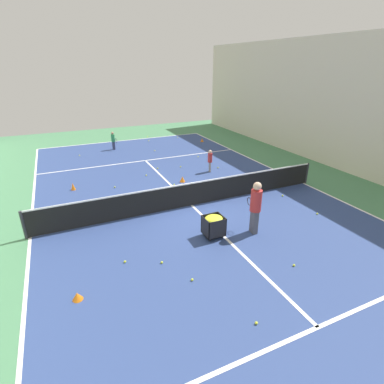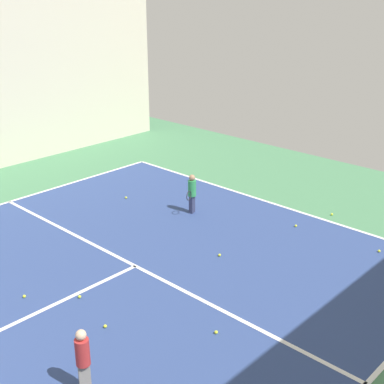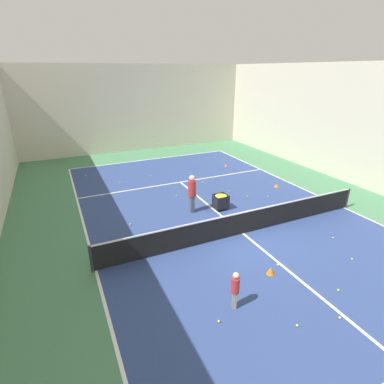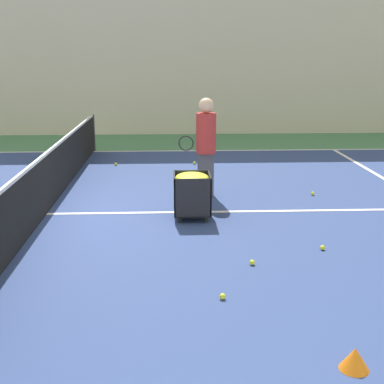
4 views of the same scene
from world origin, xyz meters
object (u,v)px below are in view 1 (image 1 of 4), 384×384
object	(u,v)px
player_near_baseline	(113,139)
training_cone_1	(77,296)
ball_cart	(214,222)
coach_at_net	(256,204)
training_cone_0	(202,140)
child_midcourt	(210,159)
tennis_net	(192,194)

from	to	relation	value
player_near_baseline	training_cone_1	bearing A→B (deg)	-30.98
ball_cart	training_cone_1	distance (m)	4.58
coach_at_net	training_cone_0	bearing A→B (deg)	-10.34
child_midcourt	training_cone_1	xyz separation A→B (m)	(7.29, 7.00, -0.58)
tennis_net	training_cone_1	world-z (taller)	tennis_net
training_cone_1	tennis_net	bearing A→B (deg)	-142.48
coach_at_net	ball_cart	world-z (taller)	coach_at_net
tennis_net	training_cone_1	size ratio (longest dim) A/B	46.88
child_midcourt	training_cone_0	world-z (taller)	child_midcourt
player_near_baseline	training_cone_0	world-z (taller)	player_near_baseline
tennis_net	ball_cart	world-z (taller)	tennis_net
child_midcourt	ball_cart	distance (m)	6.49
tennis_net	player_near_baseline	size ratio (longest dim) A/B	10.20
coach_at_net	training_cone_0	xyz separation A→B (m)	(-4.06, -12.22, -0.94)
coach_at_net	training_cone_0	size ratio (longest dim) A/B	7.69
coach_at_net	ball_cart	distance (m)	1.51
tennis_net	training_cone_1	distance (m)	5.97
ball_cart	player_near_baseline	bearing A→B (deg)	-85.93
tennis_net	player_near_baseline	bearing A→B (deg)	-83.09
player_near_baseline	training_cone_0	distance (m)	6.36
ball_cart	training_cone_1	size ratio (longest dim) A/B	2.93
coach_at_net	training_cone_1	distance (m)	5.92
tennis_net	child_midcourt	distance (m)	4.24
tennis_net	child_midcourt	size ratio (longest dim) A/B	10.16
child_midcourt	training_cone_1	world-z (taller)	child_midcourt
tennis_net	player_near_baseline	xyz separation A→B (m)	(1.21, -9.96, 0.16)
tennis_net	child_midcourt	xyz separation A→B (m)	(-2.57, -3.37, 0.16)
player_near_baseline	training_cone_1	xyz separation A→B (m)	(3.52, 13.59, -0.58)
tennis_net	training_cone_0	xyz separation A→B (m)	(-5.11, -9.47, -0.40)
player_near_baseline	child_midcourt	size ratio (longest dim) A/B	1.00
coach_at_net	ball_cart	bearing A→B (deg)	85.13
player_near_baseline	ball_cart	xyz separation A→B (m)	(-0.88, 12.40, -0.14)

